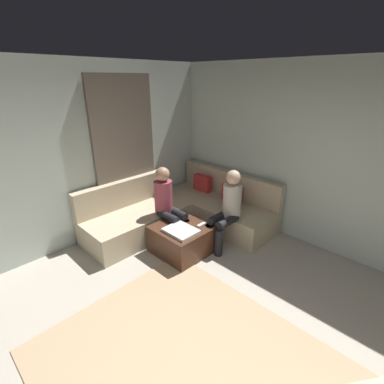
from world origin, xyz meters
TOP-DOWN VIEW (x-y plane):
  - wall_back at (0.00, 2.94)m, footprint 6.00×0.12m
  - wall_left at (-2.94, 0.00)m, footprint 0.12×6.00m
  - curtain_panel at (-2.84, 1.30)m, footprint 0.06×1.10m
  - area_rug at (-0.20, 0.10)m, footprint 2.60×2.20m
  - sectional_couch at (-2.08, 1.88)m, footprint 2.10×2.55m
  - ottoman at (-1.54, 1.33)m, footprint 0.76×0.76m
  - folded_blanket at (-1.44, 1.21)m, footprint 0.44×0.36m
  - coffee_mug at (-1.76, 1.51)m, footprint 0.08×0.08m
  - game_remote at (-1.36, 1.55)m, footprint 0.05×0.15m
  - person_on_couch_back at (-1.18, 1.93)m, footprint 0.30×0.60m
  - person_on_couch_side at (-1.93, 1.40)m, footprint 0.60×0.30m

SIDE VIEW (x-z plane):
  - area_rug at x=-0.20m, z-range 0.00..0.01m
  - ottoman at x=-1.54m, z-range 0.00..0.42m
  - sectional_couch at x=-2.08m, z-range -0.15..0.72m
  - game_remote at x=-1.36m, z-range 0.42..0.44m
  - folded_blanket at x=-1.44m, z-range 0.42..0.46m
  - coffee_mug at x=-1.76m, z-range 0.42..0.52m
  - person_on_couch_back at x=-1.18m, z-range 0.06..1.26m
  - person_on_couch_side at x=-1.93m, z-range 0.06..1.26m
  - curtain_panel at x=-2.84m, z-range 0.00..2.50m
  - wall_back at x=0.00m, z-range 0.00..2.70m
  - wall_left at x=-2.94m, z-range 0.00..2.70m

